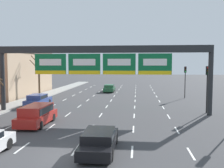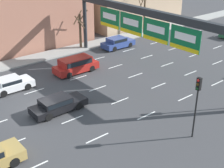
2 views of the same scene
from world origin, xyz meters
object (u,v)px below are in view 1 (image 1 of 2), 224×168
car_black (99,140)px  traffic_light_mid_block (185,76)px  sign_gantry (102,58)px  traffic_light_far_end (207,80)px  car_green (109,88)px  tree_bare_closest (39,75)px  car_blue (38,100)px  suv_red (37,114)px

car_black → traffic_light_mid_block: size_ratio=1.01×
sign_gantry → traffic_light_far_end: (10.69, 1.10, -2.17)m
car_green → car_black: size_ratio=0.99×
traffic_light_mid_block → car_green: bearing=149.2°
car_green → tree_bare_closest: bearing=-138.4°
traffic_light_far_end → car_green: bearing=123.0°
tree_bare_closest → traffic_light_mid_block: bearing=3.9°
car_blue → tree_bare_closest: bearing=111.3°
car_black → traffic_light_far_end: 15.70m
car_green → tree_bare_closest: tree_bare_closest is taller
car_green → car_blue: (-6.80, -16.31, 0.05)m
car_green → traffic_light_mid_block: bearing=-30.8°
sign_gantry → car_blue: bearing=157.4°
suv_red → traffic_light_far_end: size_ratio=1.00×
car_black → tree_bare_closest: tree_bare_closest is taller
traffic_light_far_end → tree_bare_closest: (-21.90, 9.96, -0.08)m
traffic_light_mid_block → tree_bare_closest: tree_bare_closest is taller
car_blue → suv_red: 9.55m
sign_gantry → tree_bare_closest: bearing=135.4°
traffic_light_mid_block → tree_bare_closest: (-21.85, -1.48, 0.01)m
tree_bare_closest → car_black: bearing=-60.5°
car_blue → traffic_light_far_end: 19.26m
sign_gantry → car_blue: (-8.24, 3.43, -4.84)m
sign_gantry → traffic_light_far_end: 10.96m
car_green → tree_bare_closest: (-9.77, -8.69, 2.64)m
suv_red → tree_bare_closest: bearing=111.5°
car_blue → tree_bare_closest: 8.58m
car_green → traffic_light_mid_block: traffic_light_mid_block is taller
traffic_light_far_end → suv_red: bearing=-157.0°
traffic_light_mid_block → traffic_light_far_end: size_ratio=0.97×
tree_bare_closest → traffic_light_far_end: bearing=-24.5°
suv_red → traffic_light_mid_block: bearing=49.5°
car_black → traffic_light_far_end: bearing=53.2°
car_green → traffic_light_far_end: bearing=-57.0°
traffic_light_far_end → sign_gantry: bearing=-174.1°
car_black → car_green: bearing=95.3°
car_green → car_black: (2.86, -31.01, -0.02)m
suv_red → traffic_light_far_end: traffic_light_far_end is taller
traffic_light_mid_block → tree_bare_closest: 21.90m
suv_red → car_green: bearing=82.6°
sign_gantry → suv_red: sign_gantry is taller
sign_gantry → car_green: bearing=94.2°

